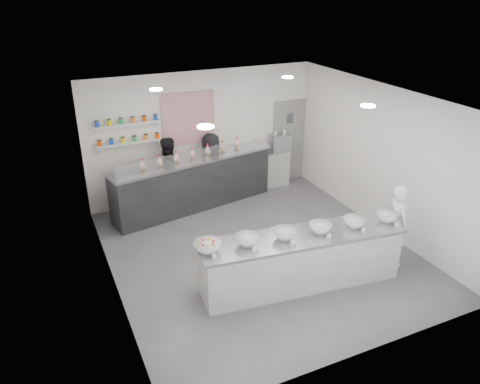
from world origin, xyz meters
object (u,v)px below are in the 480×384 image
at_px(staff_left, 167,173).
at_px(staff_right, 211,167).
at_px(prep_counter, 301,260).
at_px(espresso_machine, 280,143).
at_px(woman_prep, 397,225).
at_px(back_bar, 194,183).
at_px(espresso_ledge, 265,169).

xyz_separation_m(staff_left, staff_right, (1.07, 0.00, -0.03)).
height_order(prep_counter, espresso_machine, espresso_machine).
height_order(woman_prep, staff_right, staff_right).
bearing_deg(staff_right, woman_prep, 113.36).
bearing_deg(espresso_machine, staff_right, -176.16).
xyz_separation_m(prep_counter, back_bar, (-0.66, 3.60, 0.11)).
relative_size(prep_counter, espresso_ledge, 2.87).
xyz_separation_m(prep_counter, espresso_machine, (1.76, 3.98, 0.63)).
bearing_deg(prep_counter, back_bar, 107.03).
distance_m(back_bar, staff_left, 0.63).
bearing_deg(staff_left, woman_prep, 115.65).
height_order(prep_counter, woman_prep, woman_prep).
height_order(espresso_ledge, woman_prep, woman_prep).
xyz_separation_m(espresso_ledge, woman_prep, (0.58, -4.09, 0.32)).
bearing_deg(staff_left, back_bar, 141.81).
xyz_separation_m(espresso_machine, staff_left, (-2.95, -0.13, -0.28)).
relative_size(back_bar, espresso_ledge, 3.13).
height_order(back_bar, espresso_ledge, back_bar).
xyz_separation_m(prep_counter, espresso_ledge, (1.37, 3.98, -0.03)).
distance_m(back_bar, espresso_ledge, 2.08).
distance_m(back_bar, woman_prep, 4.55).
relative_size(back_bar, staff_left, 2.30).
height_order(espresso_machine, woman_prep, woman_prep).
bearing_deg(espresso_ledge, woman_prep, -81.99).
distance_m(prep_counter, back_bar, 3.66).
relative_size(back_bar, woman_prep, 2.47).
bearing_deg(back_bar, prep_counter, -90.38).
height_order(espresso_ledge, staff_right, staff_right).
distance_m(prep_counter, staff_left, 4.05).
relative_size(woman_prep, staff_right, 0.96).
bearing_deg(prep_counter, espresso_ledge, 77.54).
bearing_deg(prep_counter, espresso_machine, 72.72).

